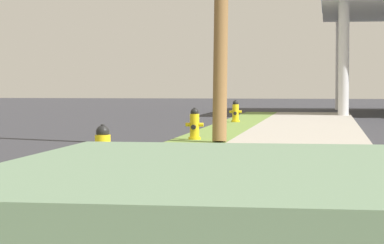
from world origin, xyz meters
The scene contains 3 objects.
fire_hydrant_second centered at (0.50, 12.08, 0.45)m, with size 0.42×0.38×0.74m.
fire_hydrant_third centered at (0.55, 20.40, 0.45)m, with size 0.42×0.37×0.74m.
fire_hydrant_fourth centered at (0.56, 29.63, 0.45)m, with size 0.42×0.37×0.74m.
Camera 1 is at (3.61, 0.16, 1.45)m, focal length 81.97 mm.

